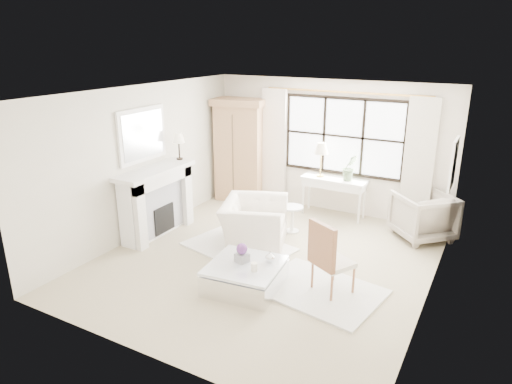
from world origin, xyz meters
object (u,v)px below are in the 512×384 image
Objects in this scene: armoire at (240,149)px; coffee_table at (245,276)px; club_armchair at (254,223)px; console_table at (333,197)px.

armoire is 2.03× the size of coffee_table.
console_table is at bearing -40.51° from club_armchair.
armoire reaches higher than console_table.
club_armchair is (-0.75, -1.95, -0.01)m from console_table.
console_table is (2.20, -0.02, -0.74)m from armoire.
armoire is 1.86× the size of club_armchair.
club_armchair reaches higher than coffee_table.
console_table reaches higher than coffee_table.
coffee_table is (-0.13, -3.34, -0.22)m from console_table.
armoire reaches higher than club_armchair.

